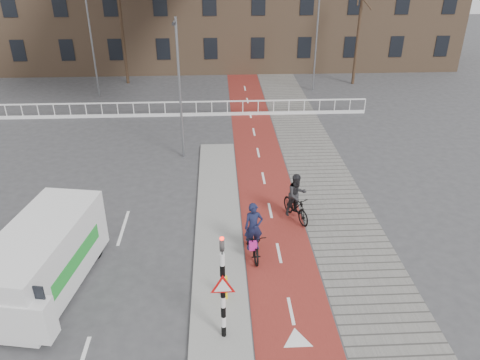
{
  "coord_description": "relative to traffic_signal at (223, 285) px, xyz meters",
  "views": [
    {
      "loc": [
        -0.63,
        -11.87,
        10.31
      ],
      "look_at": [
        0.22,
        5.0,
        1.5
      ],
      "focal_mm": 35.0,
      "sensor_mm": 36.0,
      "label": 1
    }
  ],
  "objects": [
    {
      "name": "ground",
      "position": [
        0.6,
        2.02,
        -1.99
      ],
      "size": [
        120.0,
        120.0,
        0.0
      ],
      "primitive_type": "plane",
      "color": "#38383A",
      "rests_on": "ground"
    },
    {
      "name": "tree_mid",
      "position": [
        -7.06,
        26.96,
        2.12
      ],
      "size": [
        0.22,
        0.22,
        8.23
      ],
      "primitive_type": "cylinder",
      "color": "black",
      "rests_on": "ground"
    },
    {
      "name": "cyclist_near",
      "position": [
        1.15,
        4.03,
        -1.28
      ],
      "size": [
        0.9,
        2.07,
        2.08
      ],
      "rotation": [
        0.0,
        0.0,
        0.1
      ],
      "color": "black",
      "rests_on": "bike_lane"
    },
    {
      "name": "bollard",
      "position": [
        0.1,
        1.58,
        -1.44
      ],
      "size": [
        0.12,
        0.12,
        0.86
      ],
      "primitive_type": "cylinder",
      "color": "yellow",
      "rests_on": "curb_island"
    },
    {
      "name": "streetlight_near",
      "position": [
        -1.87,
        12.69,
        1.54
      ],
      "size": [
        0.12,
        0.12,
        7.06
      ],
      "primitive_type": "cylinder",
      "color": "slate",
      "rests_on": "ground"
    },
    {
      "name": "van",
      "position": [
        -5.72,
        2.52,
        -0.79
      ],
      "size": [
        2.99,
        5.57,
        2.27
      ],
      "rotation": [
        0.0,
        0.0,
        -0.17
      ],
      "color": "silver",
      "rests_on": "ground"
    },
    {
      "name": "tree_right",
      "position": [
        10.68,
        25.91,
        2.02
      ],
      "size": [
        0.22,
        0.22,
        8.03
      ],
      "primitive_type": "cylinder",
      "color": "black",
      "rests_on": "ground"
    },
    {
      "name": "curb_island",
      "position": [
        -0.1,
        6.02,
        -1.93
      ],
      "size": [
        1.8,
        16.0,
        0.12
      ],
      "primitive_type": "cube",
      "color": "gray",
      "rests_on": "ground"
    },
    {
      "name": "cyclist_far",
      "position": [
        3.05,
        6.31,
        -1.14
      ],
      "size": [
        1.21,
        1.96,
        2.03
      ],
      "rotation": [
        0.0,
        0.0,
        0.39
      ],
      "color": "black",
      "rests_on": "bike_lane"
    },
    {
      "name": "bike_lane",
      "position": [
        2.1,
        12.02,
        -1.98
      ],
      "size": [
        2.5,
        60.0,
        0.01
      ],
      "primitive_type": "cube",
      "color": "maroon",
      "rests_on": "ground"
    },
    {
      "name": "traffic_signal",
      "position": [
        0.0,
        0.0,
        0.0
      ],
      "size": [
        0.8,
        0.8,
        3.68
      ],
      "color": "black",
      "rests_on": "curb_island"
    },
    {
      "name": "sidewalk",
      "position": [
        4.9,
        12.02,
        -1.98
      ],
      "size": [
        3.0,
        60.0,
        0.01
      ],
      "primitive_type": "cube",
      "color": "slate",
      "rests_on": "ground"
    },
    {
      "name": "streetlight_left",
      "position": [
        -8.58,
        23.54,
        2.17
      ],
      "size": [
        0.12,
        0.12,
        8.32
      ],
      "primitive_type": "cylinder",
      "color": "slate",
      "rests_on": "ground"
    },
    {
      "name": "railing",
      "position": [
        -4.4,
        19.02,
        -1.68
      ],
      "size": [
        28.0,
        0.1,
        0.99
      ],
      "color": "silver",
      "rests_on": "ground"
    },
    {
      "name": "streetlight_right",
      "position": [
        7.18,
        24.25,
        1.94
      ],
      "size": [
        0.12,
        0.12,
        7.85
      ],
      "primitive_type": "cylinder",
      "color": "slate",
      "rests_on": "ground"
    }
  ]
}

